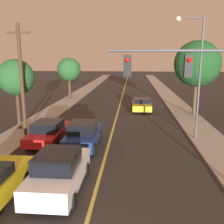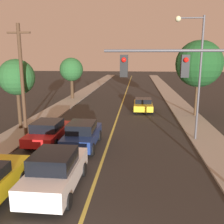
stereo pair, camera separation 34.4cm
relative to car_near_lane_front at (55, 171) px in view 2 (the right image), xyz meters
The scene contains 13 objects.
road_surface 31.29m from the car_near_lane_front, 87.19° to the left, with size 10.96×80.00×0.01m.
sidewalk_left 31.68m from the car_near_lane_front, 99.44° to the left, with size 2.50×80.00×0.12m.
sidewalk_right 32.33m from the car_near_lane_front, 75.18° to the left, with size 2.50×80.00×0.12m.
car_near_lane_front is the anchor object (origin of this frame).
car_near_lane_second 5.21m from the car_near_lane_front, 90.00° to the left, with size 1.92×4.29×1.64m.
car_outer_lane_second 6.31m from the car_near_lane_front, 112.47° to the left, with size 2.01×4.57×1.50m.
car_far_oncoming 17.07m from the car_near_lane_front, 76.44° to the left, with size 2.02×4.13×1.31m.
traffic_signal_mast 6.69m from the car_near_lane_front, ahead, with size 5.53×0.42×5.93m.
streetlamp_right 10.96m from the car_near_lane_front, 46.20° to the left, with size 1.82×0.36×7.97m.
utility_pole_left 9.00m from the car_near_lane_front, 122.78° to the left, with size 1.60×0.24×7.63m.
tree_left_near 10.84m from the car_near_lane_front, 123.45° to the left, with size 2.71×2.71×5.33m.
tree_left_far 24.28m from the car_near_lane_front, 103.05° to the left, with size 3.09×3.09×5.42m.
tree_right_near 17.58m from the car_near_lane_front, 58.43° to the left, with size 4.27×4.27×6.99m.
Camera 2 is at (1.82, -4.68, 5.52)m, focal length 40.00 mm.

